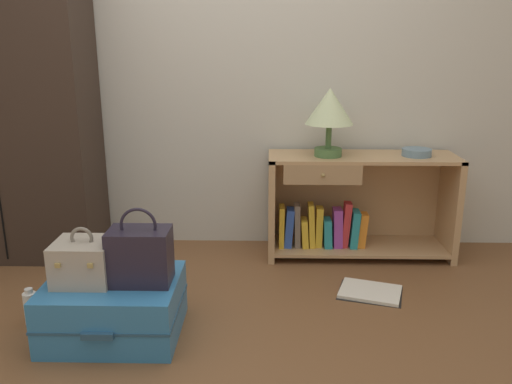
# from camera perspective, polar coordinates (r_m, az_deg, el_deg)

# --- Properties ---
(ground_plane) EXTENTS (9.00, 9.00, 0.00)m
(ground_plane) POSITION_cam_1_polar(r_m,az_deg,el_deg) (2.44, -5.30, -17.65)
(ground_plane) COLOR brown
(back_wall) EXTENTS (6.40, 0.10, 2.60)m
(back_wall) POSITION_cam_1_polar(r_m,az_deg,el_deg) (3.53, -3.06, 15.15)
(back_wall) COLOR beige
(back_wall) RESTS_ON ground_plane
(wardrobe) EXTENTS (1.03, 0.47, 2.03)m
(wardrobe) POSITION_cam_1_polar(r_m,az_deg,el_deg) (3.62, -25.45, 9.12)
(wardrobe) COLOR #33261E
(wardrobe) RESTS_ON ground_plane
(bookshelf) EXTENTS (1.18, 0.40, 0.66)m
(bookshelf) POSITION_cam_1_polar(r_m,az_deg,el_deg) (3.46, 10.18, -1.55)
(bookshelf) COLOR tan
(bookshelf) RESTS_ON ground_plane
(table_lamp) EXTENTS (0.30, 0.30, 0.42)m
(table_lamp) POSITION_cam_1_polar(r_m,az_deg,el_deg) (3.27, 7.95, 8.79)
(table_lamp) COLOR #4C7542
(table_lamp) RESTS_ON bookshelf
(bowl) EXTENTS (0.18, 0.18, 0.04)m
(bowl) POSITION_cam_1_polar(r_m,az_deg,el_deg) (3.43, 16.95, 4.11)
(bowl) COLOR slate
(bowl) RESTS_ON bookshelf
(suitcase_large) EXTENTS (0.62, 0.52, 0.28)m
(suitcase_large) POSITION_cam_1_polar(r_m,az_deg,el_deg) (2.64, -15.06, -11.92)
(suitcase_large) COLOR teal
(suitcase_large) RESTS_ON ground_plane
(train_case) EXTENTS (0.26, 0.24, 0.27)m
(train_case) POSITION_cam_1_polar(r_m,az_deg,el_deg) (2.57, -18.09, -7.12)
(train_case) COLOR #A89E8E
(train_case) RESTS_ON suitcase_large
(handbag) EXTENTS (0.28, 0.18, 0.36)m
(handbag) POSITION_cam_1_polar(r_m,az_deg,el_deg) (2.48, -12.40, -6.70)
(handbag) COLOR #231E2D
(handbag) RESTS_ON suitcase_large
(bottle) EXTENTS (0.07, 0.07, 0.19)m
(bottle) POSITION_cam_1_polar(r_m,az_deg,el_deg) (2.88, -23.14, -11.39)
(bottle) COLOR white
(bottle) RESTS_ON ground_plane
(open_book_on_floor) EXTENTS (0.40, 0.34, 0.02)m
(open_book_on_floor) POSITION_cam_1_polar(r_m,az_deg,el_deg) (3.05, 12.22, -10.51)
(open_book_on_floor) COLOR white
(open_book_on_floor) RESTS_ON ground_plane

